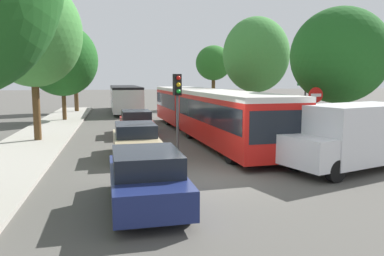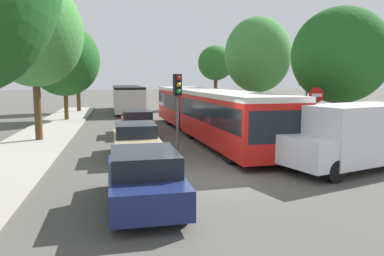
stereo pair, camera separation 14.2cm
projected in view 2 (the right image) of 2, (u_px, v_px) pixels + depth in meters
ground_plane at (208, 180)px, 11.85m from camera, size 200.00×200.00×0.00m
kerb_strip_left at (51, 130)px, 22.93m from camera, size 3.20×35.47×0.14m
articulated_bus at (207, 109)px, 20.90m from camera, size 3.59×17.55×2.59m
city_bus_rear at (127, 97)px, 36.08m from camera, size 2.86×11.59×2.48m
queued_car_navy at (144, 178)px, 9.41m from camera, size 1.85×4.17×1.44m
queued_car_tan at (135, 140)px, 15.34m from camera, size 1.81×4.08×1.40m
queued_car_red at (137, 122)px, 21.47m from camera, size 1.80×4.06×1.40m
white_van at (354, 135)px, 13.06m from camera, size 5.36×3.37×2.31m
traffic_light at (178, 95)px, 15.86m from camera, size 0.36×0.39×3.40m
no_entry_sign at (316, 108)px, 16.83m from camera, size 0.70×0.08×2.82m
direction_sign_post at (307, 91)px, 20.22m from camera, size 0.29×1.39×3.60m
tree_left_mid at (34, 33)px, 18.27m from camera, size 4.76×4.76×8.08m
tree_left_far at (64, 60)px, 27.65m from camera, size 5.18×5.18×7.25m
tree_left_distant at (77, 63)px, 35.10m from camera, size 3.76×3.76×6.76m
tree_right_near at (340, 56)px, 17.76m from camera, size 4.59×4.59×6.57m
tree_right_mid at (259, 57)px, 28.41m from camera, size 5.03×5.03×7.84m
tree_right_far at (216, 63)px, 40.20m from camera, size 3.83×3.83×6.74m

